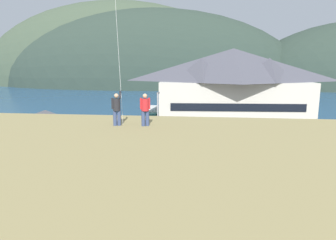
{
  "coord_description": "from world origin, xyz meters",
  "views": [
    {
      "loc": [
        2.91,
        -24.55,
        10.18
      ],
      "look_at": [
        -0.79,
        9.0,
        3.78
      ],
      "focal_mm": 31.95,
      "sensor_mm": 36.0,
      "label": 1
    }
  ],
  "objects_px": {
    "parked_car_mid_row_near": "(157,151)",
    "person_companion": "(145,109)",
    "moored_boat_outer_mooring": "(191,112)",
    "parked_car_mid_row_center": "(205,173)",
    "moored_boat_wharfside": "(154,113)",
    "parked_car_front_row_end": "(201,152)",
    "wharf_dock": "(173,113)",
    "person_kite_flyer": "(117,108)",
    "storage_shed_near_lot": "(47,135)",
    "parked_car_back_row_right": "(247,151)",
    "parking_light_pole": "(158,116)",
    "harbor_lodge": "(232,86)"
  },
  "relations": [
    {
      "from": "parked_car_mid_row_center",
      "to": "wharf_dock",
      "type": "bearing_deg",
      "value": 99.64
    },
    {
      "from": "parked_car_front_row_end",
      "to": "person_companion",
      "type": "distance_m",
      "value": 16.67
    },
    {
      "from": "moored_boat_wharfside",
      "to": "parked_car_mid_row_near",
      "type": "distance_m",
      "value": 26.97
    },
    {
      "from": "wharf_dock",
      "to": "parked_car_mid_row_near",
      "type": "distance_m",
      "value": 29.8
    },
    {
      "from": "storage_shed_near_lot",
      "to": "parked_car_mid_row_center",
      "type": "height_order",
      "value": "storage_shed_near_lot"
    },
    {
      "from": "parked_car_front_row_end",
      "to": "moored_boat_wharfside",
      "type": "bearing_deg",
      "value": 109.3
    },
    {
      "from": "wharf_dock",
      "to": "parked_car_front_row_end",
      "type": "relative_size",
      "value": 2.66
    },
    {
      "from": "parked_car_back_row_right",
      "to": "parked_car_front_row_end",
      "type": "relative_size",
      "value": 1.0
    },
    {
      "from": "parking_light_pole",
      "to": "person_companion",
      "type": "relative_size",
      "value": 3.84
    },
    {
      "from": "parked_car_front_row_end",
      "to": "parking_light_pole",
      "type": "xyz_separation_m",
      "value": [
        -5.28,
        4.67,
        2.91
      ]
    },
    {
      "from": "harbor_lodge",
      "to": "parking_light_pole",
      "type": "xyz_separation_m",
      "value": [
        -9.95,
        -12.37,
        -2.69
      ]
    },
    {
      "from": "parked_car_back_row_right",
      "to": "parking_light_pole",
      "type": "xyz_separation_m",
      "value": [
        -10.09,
        4.07,
        2.91
      ]
    },
    {
      "from": "parked_car_mid_row_near",
      "to": "parked_car_back_row_right",
      "type": "bearing_deg",
      "value": 5.88
    },
    {
      "from": "parked_car_front_row_end",
      "to": "parking_light_pole",
      "type": "relative_size",
      "value": 0.64
    },
    {
      "from": "parking_light_pole",
      "to": "person_kite_flyer",
      "type": "xyz_separation_m",
      "value": [
        0.63,
        -19.66,
        3.86
      ]
    },
    {
      "from": "storage_shed_near_lot",
      "to": "parked_car_front_row_end",
      "type": "relative_size",
      "value": 1.52
    },
    {
      "from": "parked_car_mid_row_center",
      "to": "storage_shed_near_lot",
      "type": "bearing_deg",
      "value": 165.26
    },
    {
      "from": "storage_shed_near_lot",
      "to": "harbor_lodge",
      "type": "bearing_deg",
      "value": 42.7
    },
    {
      "from": "moored_boat_wharfside",
      "to": "parked_car_mid_row_near",
      "type": "xyz_separation_m",
      "value": [
        4.48,
        -26.59,
        0.34
      ]
    },
    {
      "from": "parked_car_front_row_end",
      "to": "parked_car_mid_row_center",
      "type": "relative_size",
      "value": 1.02
    },
    {
      "from": "moored_boat_wharfside",
      "to": "parking_light_pole",
      "type": "relative_size",
      "value": 1.05
    },
    {
      "from": "parked_car_back_row_right",
      "to": "parked_car_front_row_end",
      "type": "xyz_separation_m",
      "value": [
        -4.8,
        -0.6,
        0.0
      ]
    },
    {
      "from": "moored_boat_outer_mooring",
      "to": "parked_car_front_row_end",
      "type": "relative_size",
      "value": 1.99
    },
    {
      "from": "storage_shed_near_lot",
      "to": "parked_car_mid_row_near",
      "type": "bearing_deg",
      "value": 7.99
    },
    {
      "from": "moored_boat_wharfside",
      "to": "parked_car_back_row_right",
      "type": "height_order",
      "value": "moored_boat_wharfside"
    },
    {
      "from": "moored_boat_outer_mooring",
      "to": "parked_car_mid_row_center",
      "type": "distance_m",
      "value": 34.3
    },
    {
      "from": "parked_car_mid_row_center",
      "to": "parked_car_mid_row_near",
      "type": "relative_size",
      "value": 0.99
    },
    {
      "from": "wharf_dock",
      "to": "parking_light_pole",
      "type": "xyz_separation_m",
      "value": [
        0.46,
        -24.73,
        3.62
      ]
    },
    {
      "from": "parked_car_mid_row_near",
      "to": "person_companion",
      "type": "bearing_deg",
      "value": -83.78
    },
    {
      "from": "person_companion",
      "to": "parked_car_mid_row_near",
      "type": "bearing_deg",
      "value": 96.22
    },
    {
      "from": "person_companion",
      "to": "parking_light_pole",
      "type": "bearing_deg",
      "value": 96.32
    },
    {
      "from": "person_companion",
      "to": "parked_car_mid_row_center",
      "type": "bearing_deg",
      "value": 68.6
    },
    {
      "from": "moored_boat_outer_mooring",
      "to": "storage_shed_near_lot",
      "type": "bearing_deg",
      "value": -114.89
    },
    {
      "from": "harbor_lodge",
      "to": "person_kite_flyer",
      "type": "distance_m",
      "value": 33.38
    },
    {
      "from": "moored_boat_wharfside",
      "to": "parked_car_front_row_end",
      "type": "relative_size",
      "value": 1.63
    },
    {
      "from": "harbor_lodge",
      "to": "storage_shed_near_lot",
      "type": "distance_m",
      "value": 28.27
    },
    {
      "from": "moored_boat_outer_mooring",
      "to": "parked_car_mid_row_center",
      "type": "relative_size",
      "value": 2.04
    },
    {
      "from": "parking_light_pole",
      "to": "person_companion",
      "type": "xyz_separation_m",
      "value": [
        2.17,
        -19.6,
        3.84
      ]
    },
    {
      "from": "parked_car_mid_row_center",
      "to": "parking_light_pole",
      "type": "bearing_deg",
      "value": 117.16
    },
    {
      "from": "moored_boat_wharfside",
      "to": "parking_light_pole",
      "type": "distance_m",
      "value": 22.13
    },
    {
      "from": "person_kite_flyer",
      "to": "parked_car_mid_row_center",
      "type": "bearing_deg",
      "value": 60.56
    },
    {
      "from": "moored_boat_outer_mooring",
      "to": "parked_car_mid_row_center",
      "type": "xyz_separation_m",
      "value": [
        2.32,
        -34.22,
        0.34
      ]
    },
    {
      "from": "moored_boat_outer_mooring",
      "to": "parked_car_mid_row_near",
      "type": "xyz_separation_m",
      "value": [
        -2.68,
        -28.38,
        0.34
      ]
    },
    {
      "from": "parked_car_front_row_end",
      "to": "harbor_lodge",
      "type": "bearing_deg",
      "value": 74.67
    },
    {
      "from": "parked_car_front_row_end",
      "to": "parked_car_mid_row_center",
      "type": "height_order",
      "value": "same"
    },
    {
      "from": "storage_shed_near_lot",
      "to": "parked_car_mid_row_center",
      "type": "distance_m",
      "value": 16.87
    },
    {
      "from": "parked_car_mid_row_center",
      "to": "person_kite_flyer",
      "type": "distance_m",
      "value": 12.13
    },
    {
      "from": "person_kite_flyer",
      "to": "moored_boat_outer_mooring",
      "type": "bearing_deg",
      "value": 86.5
    },
    {
      "from": "moored_boat_wharfside",
      "to": "storage_shed_near_lot",
      "type": "bearing_deg",
      "value": -103.45
    },
    {
      "from": "storage_shed_near_lot",
      "to": "parked_car_back_row_right",
      "type": "height_order",
      "value": "storage_shed_near_lot"
    }
  ]
}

